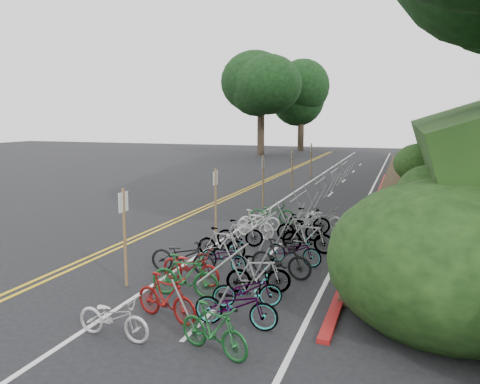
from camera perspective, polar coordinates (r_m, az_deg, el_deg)
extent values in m
plane|color=black|center=(13.26, -13.83, -10.11)|extent=(120.00, 120.00, 0.00)
cube|color=gold|center=(22.78, -4.55, -1.84)|extent=(0.12, 80.00, 0.01)
cube|color=gold|center=(22.66, -3.86, -1.89)|extent=(0.12, 80.00, 0.01)
cube|color=silver|center=(21.70, 3.07, -2.37)|extent=(0.12, 80.00, 0.01)
cube|color=silver|center=(20.93, 14.18, -3.06)|extent=(0.12, 80.00, 0.01)
cube|color=silver|center=(10.21, -5.06, -15.81)|extent=(0.10, 1.60, 0.01)
cube|color=silver|center=(15.53, 4.23, -7.01)|extent=(0.10, 1.60, 0.01)
cube|color=silver|center=(21.22, 8.52, -2.72)|extent=(0.10, 1.60, 0.01)
cube|color=silver|center=(27.04, 10.97, -0.25)|extent=(0.10, 1.60, 0.01)
cube|color=silver|center=(32.93, 12.54, 1.34)|extent=(0.10, 1.60, 0.01)
cube|color=silver|center=(38.85, 13.64, 2.44)|extent=(0.10, 1.60, 0.01)
cube|color=silver|center=(44.79, 14.45, 3.25)|extent=(0.10, 1.60, 0.01)
cube|color=maroon|center=(22.85, 15.91, -2.01)|extent=(0.25, 28.00, 0.10)
cube|color=#382819|center=(32.69, 18.29, 1.17)|extent=(1.40, 44.00, 0.16)
ellipsoid|color=#284C19|center=(13.80, 19.85, -5.13)|extent=(2.00, 2.80, 1.60)
ellipsoid|color=#284C19|center=(18.64, 22.36, -0.10)|extent=(2.60, 3.64, 2.08)
ellipsoid|color=#284C19|center=(24.62, 24.58, 2.85)|extent=(2.20, 3.08, 1.76)
ellipsoid|color=#284C19|center=(30.55, 20.96, 3.31)|extent=(3.00, 4.20, 2.40)
ellipsoid|color=#284C19|center=(36.53, 21.88, 4.36)|extent=(2.40, 3.36, 1.92)
ellipsoid|color=#284C19|center=(40.55, 23.57, 5.63)|extent=(2.80, 3.92, 2.24)
ellipsoid|color=#284C19|center=(16.76, 19.12, -3.14)|extent=(1.80, 2.52, 1.44)
ellipsoid|color=#284C19|center=(28.62, 25.58, 4.77)|extent=(3.20, 4.48, 2.56)
ellipsoid|color=black|center=(11.38, 23.98, -7.47)|extent=(5.28, 6.16, 3.52)
cylinder|color=#2D2319|center=(54.82, 2.55, 7.63)|extent=(0.82, 0.82, 5.91)
ellipsoid|color=black|center=(54.95, 2.60, 13.25)|extent=(8.09, 8.09, 7.68)
cylinder|color=#2D2319|center=(61.81, 7.43, 7.51)|extent=(0.79, 0.79, 5.46)
ellipsoid|color=black|center=(61.88, 7.52, 12.00)|extent=(7.08, 7.08, 6.72)
cylinder|color=gray|center=(10.10, -1.73, -8.42)|extent=(0.05, 2.93, 0.05)
cylinder|color=gray|center=(9.25, -6.54, -14.33)|extent=(0.63, 0.04, 1.24)
cylinder|color=gray|center=(9.04, -3.24, -14.87)|extent=(0.63, 0.04, 1.24)
cylinder|color=gray|center=(11.61, -0.54, -9.35)|extent=(0.63, 0.04, 1.24)
cylinder|color=gray|center=(11.44, 2.13, -9.64)|extent=(0.63, 0.04, 1.24)
cylinder|color=gray|center=(14.34, 2.84, -3.62)|extent=(0.05, 3.00, 0.05)
cylinder|color=gray|center=(13.28, -0.10, -7.21)|extent=(0.58, 0.04, 1.13)
cylinder|color=gray|center=(13.11, 2.23, -7.43)|extent=(0.58, 0.04, 1.13)
cylinder|color=gray|center=(15.86, 3.31, -4.53)|extent=(0.58, 0.04, 1.13)
cylinder|color=gray|center=(15.72, 5.28, -4.68)|extent=(0.58, 0.04, 1.13)
cylinder|color=gray|center=(19.10, 7.15, -0.50)|extent=(0.05, 3.00, 0.05)
cylinder|color=gray|center=(17.93, 5.28, -2.96)|extent=(0.58, 0.04, 1.13)
cylinder|color=gray|center=(17.81, 7.03, -3.08)|extent=(0.58, 0.04, 1.13)
cylinder|color=gray|center=(20.61, 7.20, -1.43)|extent=(0.58, 0.04, 1.13)
cylinder|color=gray|center=(20.50, 8.73, -1.52)|extent=(0.58, 0.04, 1.13)
cylinder|color=gray|center=(23.96, 9.73, 1.37)|extent=(0.05, 3.00, 0.05)
cylinder|color=gray|center=(22.73, 8.39, -0.47)|extent=(0.58, 0.04, 1.13)
cylinder|color=gray|center=(22.63, 9.78, -0.55)|extent=(0.58, 0.04, 1.13)
cylinder|color=gray|center=(25.45, 9.62, 0.51)|extent=(0.58, 0.04, 1.13)
cylinder|color=gray|center=(25.36, 10.86, 0.45)|extent=(0.58, 0.04, 1.13)
cylinder|color=gray|center=(28.86, 11.44, 2.61)|extent=(0.05, 3.00, 0.05)
cylinder|color=gray|center=(27.60, 10.41, 1.15)|extent=(0.58, 0.04, 1.13)
cylinder|color=gray|center=(27.52, 11.56, 1.09)|extent=(0.58, 0.04, 1.13)
cylinder|color=gray|center=(30.35, 11.26, 1.83)|extent=(0.58, 0.04, 1.13)
cylinder|color=gray|center=(30.27, 12.31, 1.77)|extent=(0.58, 0.04, 1.13)
cylinder|color=gray|center=(33.80, 12.65, 3.48)|extent=(0.05, 3.00, 0.05)
cylinder|color=gray|center=(32.51, 11.82, 2.28)|extent=(0.58, 0.04, 1.13)
cylinder|color=gray|center=(32.44, 12.80, 2.23)|extent=(0.58, 0.04, 1.13)
cylinder|color=gray|center=(35.27, 12.44, 2.77)|extent=(0.58, 0.04, 1.13)
cylinder|color=gray|center=(35.21, 13.35, 2.73)|extent=(0.58, 0.04, 1.13)
cylinder|color=brown|center=(12.26, -13.87, -5.46)|extent=(0.08, 0.08, 2.55)
cube|color=silver|center=(12.07, -14.03, -1.20)|extent=(0.02, 0.40, 0.50)
cylinder|color=brown|center=(16.96, -2.99, -1.30)|extent=(0.08, 0.08, 2.50)
cube|color=silver|center=(16.82, -3.02, 1.71)|extent=(0.02, 0.40, 0.50)
cylinder|color=brown|center=(22.55, 2.84, 1.27)|extent=(0.08, 0.08, 2.50)
cube|color=silver|center=(22.45, 2.86, 3.55)|extent=(0.02, 0.40, 0.50)
cylinder|color=brown|center=(28.31, 6.34, 2.81)|extent=(0.08, 0.08, 2.50)
cube|color=silver|center=(28.23, 6.37, 4.63)|extent=(0.02, 0.40, 0.50)
cylinder|color=brown|center=(34.16, 8.65, 3.82)|extent=(0.08, 0.08, 2.50)
cube|color=silver|center=(34.09, 8.69, 5.33)|extent=(0.02, 0.40, 0.50)
imported|color=black|center=(13.18, -6.98, -7.72)|extent=(0.72, 1.95, 1.01)
imported|color=beige|center=(9.78, -15.16, -14.52)|extent=(0.67, 1.68, 0.86)
imported|color=#144C1E|center=(8.88, -3.23, -16.38)|extent=(0.95, 1.66, 0.96)
imported|color=maroon|center=(10.32, -9.00, -12.59)|extent=(0.92, 1.75, 1.01)
imported|color=slate|center=(9.90, -0.50, -13.63)|extent=(0.70, 1.83, 0.95)
imported|color=#144C1E|center=(11.52, -6.69, -10.11)|extent=(0.59, 1.77, 1.05)
imported|color=slate|center=(10.89, 0.89, -11.78)|extent=(1.11, 1.69, 0.84)
imported|color=maroon|center=(12.41, -6.01, -8.97)|extent=(0.91, 1.85, 0.93)
imported|color=slate|center=(11.68, 2.27, -10.00)|extent=(0.92, 1.66, 0.96)
imported|color=slate|center=(13.36, -1.98, -7.82)|extent=(0.95, 1.67, 0.83)
imported|color=black|center=(12.80, 4.99, -8.07)|extent=(0.75, 1.82, 1.06)
imported|color=slate|center=(14.50, -2.26, -6.22)|extent=(0.48, 1.59, 0.95)
imported|color=slate|center=(13.95, 6.62, -7.04)|extent=(0.80, 1.75, 0.88)
imported|color=slate|center=(15.70, -0.01, -5.05)|extent=(0.92, 1.62, 0.94)
imported|color=slate|center=(15.21, 8.26, -5.42)|extent=(0.61, 1.76, 1.04)
imported|color=beige|center=(16.84, 1.83, -3.95)|extent=(1.05, 1.75, 1.02)
imported|color=slate|center=(16.58, 7.30, -4.32)|extent=(0.80, 1.67, 0.97)
imported|color=beige|center=(18.01, 2.37, -3.39)|extent=(0.78, 1.66, 0.84)
imported|color=slate|center=(17.55, 8.25, -3.53)|extent=(0.89, 1.73, 1.00)
imported|color=#144C1E|center=(19.07, 3.90, -2.53)|extent=(0.98, 1.90, 0.95)
imported|color=#9E9EA3|center=(18.52, 10.17, -3.14)|extent=(1.06, 1.74, 0.86)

